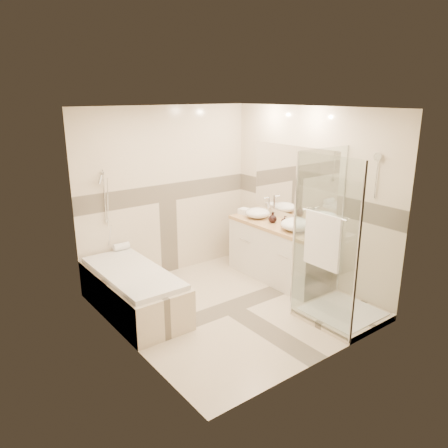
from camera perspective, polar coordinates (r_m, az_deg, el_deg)
room at (r=5.32m, az=1.16°, el=1.47°), size 2.82×3.02×2.52m
bathtub at (r=5.63m, az=-11.78°, el=-8.33°), size 0.75×1.70×0.56m
vanity at (r=6.46m, az=7.00°, el=-3.60°), size 0.58×1.62×0.85m
shower_enclosure at (r=5.45m, az=14.15°, el=-7.11°), size 0.96×0.93×2.04m
vessel_sink_near at (r=6.60m, az=4.40°, el=1.46°), size 0.37×0.37×0.15m
vessel_sink_far at (r=6.05m, az=9.41°, el=-0.05°), size 0.43×0.43×0.17m
faucet_near at (r=6.71m, az=5.80°, el=2.56°), size 0.12×0.03×0.30m
faucet_far at (r=6.18m, az=10.83°, el=0.97°), size 0.11×0.03×0.28m
amenity_bottle_a at (r=6.20m, az=7.92°, el=0.36°), size 0.09×0.09×0.16m
amenity_bottle_b at (r=6.36m, az=6.38°, el=0.87°), size 0.16×0.16×0.16m
folded_towels at (r=6.79m, az=3.00°, el=1.62°), size 0.19×0.28×0.08m
rolled_towel at (r=6.24m, az=-13.27°, el=-2.88°), size 0.22×0.10×0.10m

